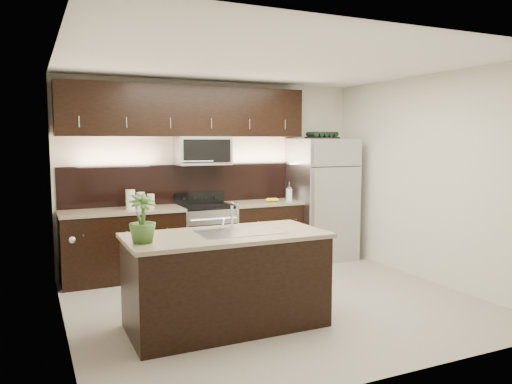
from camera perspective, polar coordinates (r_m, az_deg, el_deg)
ground at (r=5.86m, az=2.22°, el=-12.45°), size 4.50×4.50×0.00m
room_walls at (r=5.48m, az=1.43°, el=4.32°), size 4.52×4.02×2.71m
counter_run at (r=7.10m, az=-7.30°, el=-5.31°), size 3.51×0.65×0.94m
upper_fixtures at (r=7.11m, az=-7.64°, el=8.23°), size 3.49×0.40×1.66m
island at (r=5.03m, az=-3.43°, el=-9.99°), size 1.96×0.96×0.94m
sink_faucet at (r=4.98m, az=-1.89°, el=-4.42°), size 0.84×0.50×0.28m
refrigerator at (r=7.84m, az=7.47°, el=-0.79°), size 0.90×0.81×1.87m
wine_rack at (r=7.79m, az=7.57°, el=6.42°), size 0.46×0.29×0.11m
plant at (r=4.55m, az=-12.85°, el=-2.95°), size 0.28×0.28×0.44m
canisters at (r=6.80m, az=-13.30°, el=-0.91°), size 0.39×0.17×0.26m
french_press at (r=7.55m, az=3.81°, el=-0.20°), size 0.09×0.09×0.27m
bananas at (r=7.37m, az=1.40°, el=-0.90°), size 0.24×0.21×0.06m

